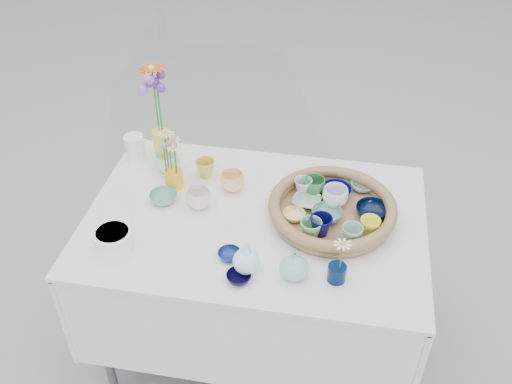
% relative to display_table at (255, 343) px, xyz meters
% --- Properties ---
extents(ground, '(80.00, 80.00, 0.00)m').
position_rel_display_table_xyz_m(ground, '(0.00, 0.00, 0.00)').
color(ground, gray).
extents(display_table, '(1.26, 0.86, 0.77)m').
position_rel_display_table_xyz_m(display_table, '(0.00, 0.00, 0.00)').
color(display_table, white).
rests_on(display_table, ground).
extents(wicker_tray, '(0.47, 0.47, 0.08)m').
position_rel_display_table_xyz_m(wicker_tray, '(0.28, 0.05, 0.80)').
color(wicker_tray, brown).
rests_on(wicker_tray, display_table).
extents(tray_ceramic_0, '(0.12, 0.12, 0.04)m').
position_rel_display_table_xyz_m(tray_ceramic_0, '(0.29, 0.16, 0.80)').
color(tray_ceramic_0, '#040474').
rests_on(tray_ceramic_0, wicker_tray).
extents(tray_ceramic_1, '(0.14, 0.14, 0.04)m').
position_rel_display_table_xyz_m(tray_ceramic_1, '(0.43, 0.07, 0.80)').
color(tray_ceramic_1, black).
rests_on(tray_ceramic_1, wicker_tray).
extents(tray_ceramic_2, '(0.09, 0.09, 0.07)m').
position_rel_display_table_xyz_m(tray_ceramic_2, '(0.42, -0.04, 0.82)').
color(tray_ceramic_2, '#F9F532').
rests_on(tray_ceramic_2, wicker_tray).
extents(tray_ceramic_3, '(0.12, 0.12, 0.04)m').
position_rel_display_table_xyz_m(tray_ceramic_3, '(0.26, 0.02, 0.80)').
color(tray_ceramic_3, '#549279').
rests_on(tray_ceramic_3, wicker_tray).
extents(tray_ceramic_4, '(0.10, 0.10, 0.07)m').
position_rel_display_table_xyz_m(tray_ceramic_4, '(0.21, -0.09, 0.82)').
color(tray_ceramic_4, '#76B777').
rests_on(tray_ceramic_4, wicker_tray).
extents(tray_ceramic_5, '(0.12, 0.12, 0.03)m').
position_rel_display_table_xyz_m(tray_ceramic_5, '(0.18, 0.09, 0.80)').
color(tray_ceramic_5, '#9DB9B0').
rests_on(tray_ceramic_5, wicker_tray).
extents(tray_ceramic_6, '(0.08, 0.08, 0.06)m').
position_rel_display_table_xyz_m(tray_ceramic_6, '(0.16, 0.15, 0.82)').
color(tray_ceramic_6, silver).
rests_on(tray_ceramic_6, wicker_tray).
extents(tray_ceramic_7, '(0.12, 0.12, 0.08)m').
position_rel_display_table_xyz_m(tray_ceramic_7, '(0.29, 0.11, 0.82)').
color(tray_ceramic_7, white).
rests_on(tray_ceramic_7, wicker_tray).
extents(tray_ceramic_8, '(0.12, 0.12, 0.03)m').
position_rel_display_table_xyz_m(tray_ceramic_8, '(0.39, 0.22, 0.80)').
color(tray_ceramic_8, '#81B2CA').
rests_on(tray_ceramic_8, wicker_tray).
extents(tray_ceramic_9, '(0.09, 0.09, 0.08)m').
position_rel_display_table_xyz_m(tray_ceramic_9, '(0.25, -0.07, 0.82)').
color(tray_ceramic_9, '#070546').
rests_on(tray_ceramic_9, wicker_tray).
extents(tray_ceramic_10, '(0.10, 0.10, 0.03)m').
position_rel_display_table_xyz_m(tray_ceramic_10, '(0.15, -0.00, 0.80)').
color(tray_ceramic_10, '#F2CE77').
rests_on(tray_ceramic_10, wicker_tray).
extents(tray_ceramic_11, '(0.08, 0.08, 0.07)m').
position_rel_display_table_xyz_m(tray_ceramic_11, '(0.36, -0.09, 0.82)').
color(tray_ceramic_11, '#80B3A5').
rests_on(tray_ceramic_11, wicker_tray).
extents(tray_ceramic_12, '(0.09, 0.09, 0.07)m').
position_rel_display_table_xyz_m(tray_ceramic_12, '(0.20, 0.16, 0.82)').
color(tray_ceramic_12, '#2F763A').
rests_on(tray_ceramic_12, wicker_tray).
extents(loose_ceramic_0, '(0.09, 0.09, 0.07)m').
position_rel_display_table_xyz_m(loose_ceramic_0, '(-0.24, 0.22, 0.80)').
color(loose_ceramic_0, gold).
rests_on(loose_ceramic_0, display_table).
extents(loose_ceramic_1, '(0.10, 0.10, 0.07)m').
position_rel_display_table_xyz_m(loose_ceramic_1, '(-0.12, 0.15, 0.80)').
color(loose_ceramic_1, '#FDCA7D').
rests_on(loose_ceramic_1, display_table).
extents(loose_ceramic_2, '(0.13, 0.13, 0.03)m').
position_rel_display_table_xyz_m(loose_ceramic_2, '(-0.36, 0.03, 0.78)').
color(loose_ceramic_2, '#5DA07E').
rests_on(loose_ceramic_2, display_table).
extents(loose_ceramic_3, '(0.12, 0.12, 0.07)m').
position_rel_display_table_xyz_m(loose_ceramic_3, '(-0.22, 0.03, 0.80)').
color(loose_ceramic_3, silver).
rests_on(loose_ceramic_3, display_table).
extents(loose_ceramic_4, '(0.10, 0.10, 0.02)m').
position_rel_display_table_xyz_m(loose_ceramic_4, '(-0.05, -0.22, 0.78)').
color(loose_ceramic_4, navy).
rests_on(loose_ceramic_4, display_table).
extents(loose_ceramic_5, '(0.12, 0.12, 0.08)m').
position_rel_display_table_xyz_m(loose_ceramic_5, '(-0.41, 0.23, 0.80)').
color(loose_ceramic_5, silver).
rests_on(loose_ceramic_5, display_table).
extents(loose_ceramic_6, '(0.09, 0.09, 0.03)m').
position_rel_display_table_xyz_m(loose_ceramic_6, '(0.00, -0.32, 0.78)').
color(loose_ceramic_6, black).
rests_on(loose_ceramic_6, display_table).
extents(fluted_bowl, '(0.15, 0.15, 0.07)m').
position_rel_display_table_xyz_m(fluted_bowl, '(-0.46, -0.24, 0.80)').
color(fluted_bowl, white).
rests_on(fluted_bowl, display_table).
extents(bud_vase_paleblue, '(0.10, 0.10, 0.14)m').
position_rel_display_table_xyz_m(bud_vase_paleblue, '(0.02, -0.27, 0.83)').
color(bud_vase_paleblue, '#CDF9FF').
rests_on(bud_vase_paleblue, display_table).
extents(bud_vase_seafoam, '(0.12, 0.12, 0.10)m').
position_rel_display_table_xyz_m(bud_vase_seafoam, '(0.18, -0.27, 0.82)').
color(bud_vase_seafoam, '#87C8B8').
rests_on(bud_vase_seafoam, display_table).
extents(bud_vase_cobalt, '(0.08, 0.08, 0.06)m').
position_rel_display_table_xyz_m(bud_vase_cobalt, '(0.32, -0.26, 0.80)').
color(bud_vase_cobalt, '#01143C').
rests_on(bud_vase_cobalt, display_table).
extents(single_daisy, '(0.07, 0.07, 0.12)m').
position_rel_display_table_xyz_m(single_daisy, '(0.33, -0.26, 0.88)').
color(single_daisy, white).
rests_on(single_daisy, bud_vase_cobalt).
extents(tall_vase_yellow, '(0.08, 0.08, 0.14)m').
position_rel_display_table_xyz_m(tall_vase_yellow, '(-0.44, 0.30, 0.84)').
color(tall_vase_yellow, yellow).
rests_on(tall_vase_yellow, display_table).
extents(gerbera, '(0.14, 0.14, 0.30)m').
position_rel_display_table_xyz_m(gerbera, '(-0.45, 0.30, 1.05)').
color(gerbera, '#E35B11').
rests_on(gerbera, tall_vase_yellow).
extents(hydrangea, '(0.12, 0.12, 0.32)m').
position_rel_display_table_xyz_m(hydrangea, '(-0.44, 0.29, 1.02)').
color(hydrangea, '#593099').
rests_on(hydrangea, tall_vase_yellow).
extents(white_pitcher, '(0.12, 0.09, 0.11)m').
position_rel_display_table_xyz_m(white_pitcher, '(-0.56, 0.29, 0.82)').
color(white_pitcher, white).
rests_on(white_pitcher, display_table).
extents(daisy_cup, '(0.08, 0.08, 0.08)m').
position_rel_display_table_xyz_m(daisy_cup, '(-0.35, 0.13, 0.80)').
color(daisy_cup, '#F7AD1F').
rests_on(daisy_cup, display_table).
extents(daisy_posy, '(0.10, 0.10, 0.16)m').
position_rel_display_table_xyz_m(daisy_posy, '(-0.35, 0.13, 0.92)').
color(daisy_posy, silver).
rests_on(daisy_posy, daisy_cup).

